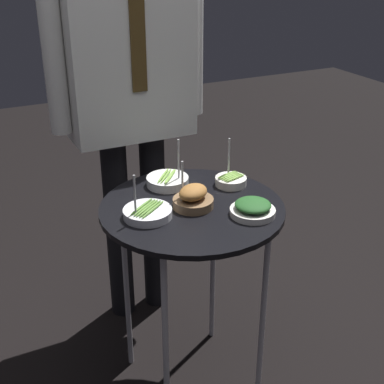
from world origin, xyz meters
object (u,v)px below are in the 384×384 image
(bowl_asparagus_front_center, at_px, (147,212))
(bowl_asparagus_mid_right, at_px, (168,181))
(bowl_spinach_center, at_px, (253,209))
(serving_cart, at_px, (192,223))
(bowl_roast_far_rim, at_px, (193,198))
(bowl_asparagus_front_right, at_px, (231,180))
(waiter_figure, at_px, (129,75))

(bowl_asparagus_front_center, xyz_separation_m, bowl_asparagus_mid_right, (0.15, 0.19, 0.00))
(bowl_asparagus_front_center, height_order, bowl_spinach_center, bowl_asparagus_front_center)
(bowl_asparagus_mid_right, bearing_deg, bowl_spinach_center, -64.80)
(serving_cart, relative_size, bowl_spinach_center, 5.18)
(serving_cart, height_order, bowl_asparagus_front_center, bowl_asparagus_front_center)
(serving_cart, distance_m, bowl_roast_far_rim, 0.10)
(bowl_asparagus_front_center, height_order, bowl_asparagus_front_right, bowl_asparagus_front_right)
(bowl_asparagus_mid_right, bearing_deg, bowl_roast_far_rim, -88.51)
(serving_cart, bearing_deg, waiter_figure, 91.71)
(serving_cart, xyz_separation_m, waiter_figure, (-0.02, 0.51, 0.38))
(bowl_spinach_center, height_order, bowl_asparagus_mid_right, bowl_asparagus_mid_right)
(bowl_asparagus_mid_right, bearing_deg, waiter_figure, 91.44)
(serving_cart, relative_size, bowl_asparagus_mid_right, 4.29)
(serving_cart, distance_m, waiter_figure, 0.64)
(bowl_asparagus_front_center, bearing_deg, waiter_figure, 74.54)
(bowl_roast_far_rim, xyz_separation_m, bowl_asparagus_mid_right, (-0.00, 0.19, -0.01))
(serving_cart, bearing_deg, bowl_spinach_center, -44.27)
(bowl_roast_far_rim, distance_m, bowl_asparagus_mid_right, 0.19)
(bowl_asparagus_front_right, bearing_deg, bowl_spinach_center, -102.52)
(bowl_asparagus_front_center, distance_m, waiter_figure, 0.62)
(bowl_asparagus_mid_right, xyz_separation_m, waiter_figure, (-0.01, 0.33, 0.30))
(bowl_roast_far_rim, xyz_separation_m, bowl_asparagus_front_center, (-0.16, 0.00, -0.02))
(bowl_roast_far_rim, bearing_deg, bowl_asparagus_mid_right, 91.49)
(serving_cart, bearing_deg, bowl_asparagus_mid_right, 92.22)
(bowl_spinach_center, bearing_deg, bowl_asparagus_front_center, 156.22)
(bowl_roast_far_rim, bearing_deg, bowl_asparagus_front_center, 179.58)
(serving_cart, bearing_deg, bowl_roast_far_rim, -104.52)
(serving_cart, xyz_separation_m, bowl_roast_far_rim, (-0.00, -0.01, 0.10))
(bowl_asparagus_mid_right, height_order, waiter_figure, waiter_figure)
(bowl_asparagus_front_right, bearing_deg, bowl_asparagus_front_center, -165.52)
(bowl_roast_far_rim, distance_m, bowl_asparagus_front_center, 0.16)
(serving_cart, relative_size, bowl_asparagus_front_right, 4.55)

